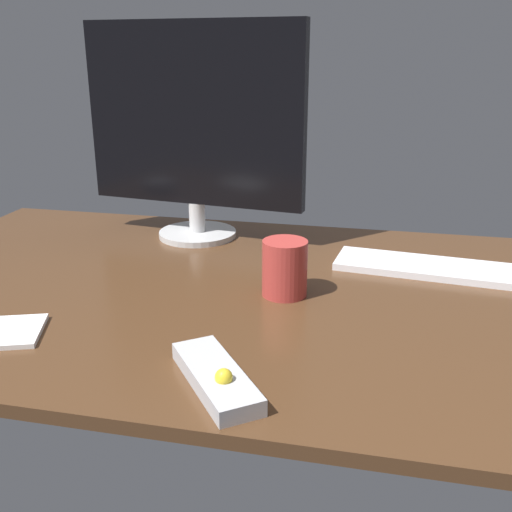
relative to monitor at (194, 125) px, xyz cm
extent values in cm
cube|color=#4C301C|center=(16.07, -27.93, -26.08)|extent=(140.00, 84.00, 2.00)
cylinder|color=silver|center=(0.00, 0.00, -24.45)|extent=(17.47, 17.47, 1.26)
cylinder|color=silver|center=(0.00, 0.00, -20.48)|extent=(3.62, 3.62, 6.66)
cube|color=black|center=(0.00, 0.00, 2.02)|extent=(49.41, 9.14, 38.35)
cube|color=white|center=(54.99, -12.17, -24.40)|extent=(45.65, 16.47, 1.35)
cube|color=#B7B7BC|center=(21.75, -60.15, -23.94)|extent=(15.63, 18.04, 2.27)
sphere|color=yellow|center=(23.45, -62.41, -22.42)|extent=(2.24, 2.24, 2.24)
cylinder|color=#B23833|center=(25.17, -29.20, -20.17)|extent=(7.78, 7.78, 9.82)
camera|label=1|loc=(41.04, -123.47, 15.51)|focal=41.68mm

